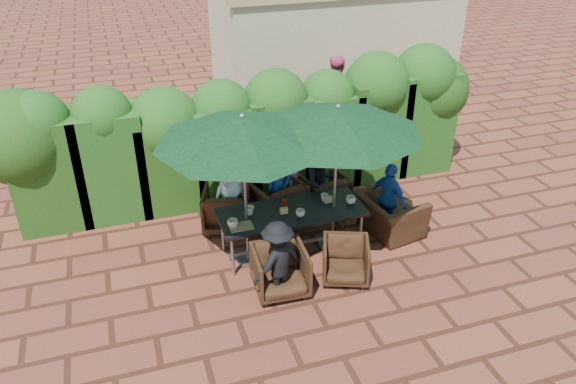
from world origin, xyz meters
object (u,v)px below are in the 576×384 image
object	(u,v)px
dining_table	(292,215)
chair_far_left	(227,207)
umbrella_right	(338,120)
umbrella_left	(243,130)
chair_far_mid	(277,199)
chair_end_right	(391,209)
chair_near_left	(280,269)
chair_near_right	(346,259)
chair_far_right	(324,191)

from	to	relation	value
dining_table	chair_far_left	world-z (taller)	chair_far_left
dining_table	umbrella_right	distance (m)	1.68
umbrella_left	chair_far_mid	world-z (taller)	umbrella_left
chair_far_left	chair_end_right	bearing A→B (deg)	176.76
chair_near_left	chair_near_right	world-z (taller)	chair_near_left
chair_near_right	chair_near_left	bearing A→B (deg)	-160.08
umbrella_right	chair_far_right	size ratio (longest dim) A/B	3.32
chair_near_left	chair_end_right	xyz separation A→B (m)	(2.22, 0.91, 0.06)
umbrella_right	chair_near_right	size ratio (longest dim) A/B	3.68
umbrella_left	chair_far_right	size ratio (longest dim) A/B	3.32
umbrella_left	umbrella_right	xyz separation A→B (m)	(1.40, -0.08, 0.00)
chair_far_right	chair_end_right	xyz separation A→B (m)	(0.80, -1.04, 0.06)
dining_table	chair_far_right	bearing A→B (deg)	47.38
umbrella_right	umbrella_left	bearing A→B (deg)	176.63
dining_table	chair_far_left	xyz separation A→B (m)	(-0.83, 1.01, -0.27)
umbrella_left	chair_near_right	distance (m)	2.44
dining_table	chair_near_left	xyz separation A→B (m)	(-0.47, -0.91, -0.29)
chair_far_left	umbrella_left	bearing A→B (deg)	113.88
umbrella_right	chair_near_left	size ratio (longest dim) A/B	3.30
umbrella_right	chair_far_right	bearing A→B (deg)	76.00
dining_table	chair_far_left	distance (m)	1.33
chair_near_right	chair_end_right	world-z (taller)	chair_end_right
chair_near_left	chair_near_right	xyz separation A→B (m)	(1.01, -0.02, -0.04)
umbrella_left	chair_far_left	distance (m)	2.07
dining_table	umbrella_left	distance (m)	1.70
chair_far_left	chair_end_right	world-z (taller)	chair_end_right
umbrella_right	chair_near_right	bearing A→B (deg)	-99.11
chair_near_left	chair_end_right	bearing A→B (deg)	25.27
chair_far_mid	umbrella_right	bearing A→B (deg)	103.20
dining_table	umbrella_left	xyz separation A→B (m)	(-0.72, 0.01, 1.54)
umbrella_right	chair_far_left	size ratio (longest dim) A/B	3.19
umbrella_left	chair_far_right	distance (m)	2.69
dining_table	chair_far_right	xyz separation A→B (m)	(0.96, 1.04, -0.29)
chair_far_right	chair_end_right	distance (m)	1.31
chair_far_right	chair_near_right	xyz separation A→B (m)	(-0.41, -1.97, -0.04)
chair_far_mid	chair_end_right	xyz separation A→B (m)	(1.70, -0.95, 0.03)
chair_far_right	chair_near_left	xyz separation A→B (m)	(-1.43, -1.95, 0.00)
chair_end_right	chair_far_right	bearing A→B (deg)	26.76
chair_end_right	chair_near_right	bearing A→B (deg)	116.81
chair_far_left	chair_far_right	bearing A→B (deg)	-160.97
chair_far_mid	chair_end_right	distance (m)	1.95
umbrella_right	chair_far_left	distance (m)	2.60
umbrella_left	chair_far_left	world-z (taller)	umbrella_left
chair_far_left	chair_near_right	world-z (taller)	chair_far_left
dining_table	umbrella_left	bearing A→B (deg)	179.45
chair_far_right	chair_far_left	bearing A→B (deg)	-8.69
umbrella_right	chair_end_right	bearing A→B (deg)	4.32
chair_far_left	chair_far_right	distance (m)	1.79
umbrella_left	chair_far_left	xyz separation A→B (m)	(-0.10, 1.00, -1.81)
chair_far_left	chair_near_right	xyz separation A→B (m)	(1.37, -1.94, -0.05)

